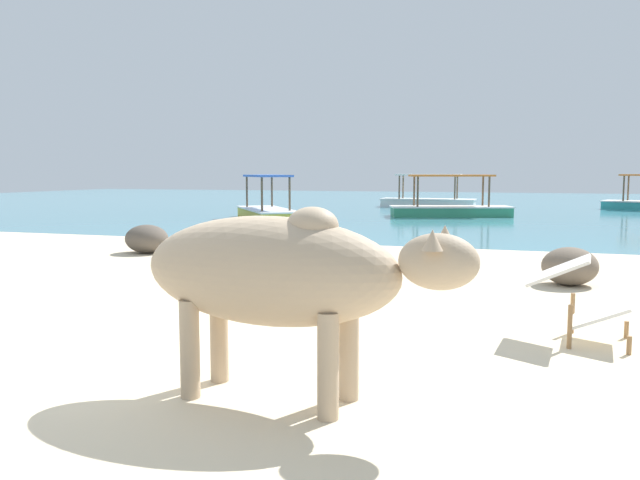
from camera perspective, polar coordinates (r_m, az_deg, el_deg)
The scene contains 11 objects.
sand_beach at distance 5.54m, azimuth -14.28°, elevation -8.43°, with size 18.00×14.00×0.04m, color beige.
water_surface at distance 26.71m, azimuth 11.95°, elevation 2.93°, with size 60.00×36.00×0.03m, color teal.
cow at distance 3.77m, azimuth -3.82°, elevation -2.93°, with size 2.05×0.73×1.15m.
deck_chair_near at distance 5.53m, azimuth 21.93°, elevation -4.43°, with size 0.81×0.60×0.68m.
deck_chair_far at distance 7.46m, azimuth -1.18°, elevation -1.38°, with size 0.86×0.68×0.68m.
shore_rock_large at distance 11.12m, azimuth -15.06°, elevation 0.10°, with size 0.77×0.67×0.47m, color brown.
shore_rock_medium at distance 8.24m, azimuth 21.21°, elevation -2.18°, with size 0.66×0.65×0.46m, color #6B5B4C.
shore_rock_small at distance 9.83m, azimuth -2.15°, elevation -0.41°, with size 0.84×0.60×0.49m, color brown.
boat_white at distance 25.85m, azimuth 9.53°, elevation 3.53°, with size 3.68×1.17×1.29m.
boat_yellow at distance 18.62m, azimuth -4.68°, elevation 2.64°, with size 3.07×3.66×1.29m.
boat_green at distance 20.35m, azimuth 11.47°, elevation 2.83°, with size 3.85×2.23×1.29m.
Camera 1 is at (2.91, -4.52, 1.39)m, focal length 36.21 mm.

